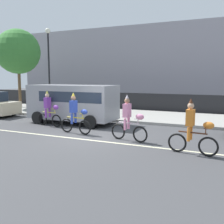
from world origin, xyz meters
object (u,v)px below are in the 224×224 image
object	(u,v)px
parked_van_grey	(74,101)
street_lamp_post	(49,58)
parade_cyclist_purple	(49,111)
parade_cyclist_cobalt	(76,116)
parade_cyclist_pink	(129,121)
parade_cyclist_orange	(193,130)

from	to	relation	value
parked_van_grey	street_lamp_post	bearing A→B (deg)	144.34
parade_cyclist_purple	parade_cyclist_cobalt	size ratio (longest dim) A/B	1.00
parade_cyclist_pink	parked_van_grey	bearing A→B (deg)	148.95
parade_cyclist_pink	street_lamp_post	xyz separation A→B (m)	(-8.11, 5.31, 3.15)
parade_cyclist_cobalt	parade_cyclist_pink	world-z (taller)	same
parade_cyclist_pink	parade_cyclist_orange	xyz separation A→B (m)	(2.65, -0.88, 0.00)
parade_cyclist_orange	parked_van_grey	xyz separation A→B (m)	(-7.01, 3.51, 0.44)
parade_cyclist_cobalt	parade_cyclist_orange	world-z (taller)	same
parade_cyclist_cobalt	parade_cyclist_pink	distance (m)	2.80
parade_cyclist_pink	parade_cyclist_cobalt	bearing A→B (deg)	173.54
parked_van_grey	street_lamp_post	world-z (taller)	street_lamp_post
parade_cyclist_pink	parade_cyclist_orange	size ratio (longest dim) A/B	1.00
parade_cyclist_orange	parade_cyclist_pink	bearing A→B (deg)	161.53
parade_cyclist_orange	street_lamp_post	size ratio (longest dim) A/B	0.33
parade_cyclist_purple	parade_cyclist_pink	size ratio (longest dim) A/B	1.00
parade_cyclist_pink	parade_cyclist_orange	distance (m)	2.79
parade_cyclist_cobalt	parked_van_grey	world-z (taller)	parked_van_grey
parade_cyclist_orange	parked_van_grey	world-z (taller)	parked_van_grey
parade_cyclist_pink	parked_van_grey	world-z (taller)	parked_van_grey
parade_cyclist_orange	street_lamp_post	xyz separation A→B (m)	(-10.76, 6.20, 3.15)
parade_cyclist_purple	parade_cyclist_pink	xyz separation A→B (m)	(5.08, -1.32, 0.00)
parade_cyclist_purple	parade_cyclist_pink	bearing A→B (deg)	-14.54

